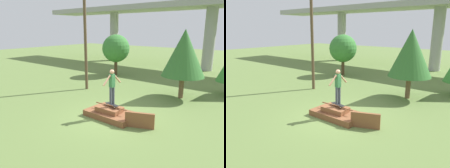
# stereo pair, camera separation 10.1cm
# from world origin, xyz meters

# --- Properties ---
(ground_plane) EXTENTS (80.00, 80.00, 0.00)m
(ground_plane) POSITION_xyz_m (0.00, 0.00, 0.00)
(ground_plane) COLOR olive
(scrap_pile) EXTENTS (2.47, 1.41, 0.58)m
(scrap_pile) POSITION_xyz_m (-0.01, -0.01, 0.20)
(scrap_pile) COLOR brown
(scrap_pile) RESTS_ON ground_plane
(scrap_plank_loose) EXTENTS (1.23, 0.61, 0.69)m
(scrap_plank_loose) POSITION_xyz_m (1.71, -0.15, 0.34)
(scrap_plank_loose) COLOR brown
(scrap_plank_loose) RESTS_ON ground_plane
(skateboard) EXTENTS (0.83, 0.34, 0.09)m
(skateboard) POSITION_xyz_m (0.06, 0.01, 0.66)
(skateboard) COLOR black
(skateboard) RESTS_ON scrap_pile
(skater) EXTENTS (0.26, 1.12, 1.68)m
(skater) POSITION_xyz_m (0.06, 0.01, 1.65)
(skater) COLOR #383D4C
(skater) RESTS_ON skateboard
(highway_overpass) EXTENTS (44.00, 4.69, 6.84)m
(highway_overpass) POSITION_xyz_m (0.00, 15.75, 6.01)
(highway_overpass) COLOR #9E9E99
(highway_overpass) RESTS_ON ground_plane
(utility_pole) EXTENTS (1.30, 0.20, 8.96)m
(utility_pole) POSITION_xyz_m (-4.58, 2.94, 4.60)
(utility_pole) COLOR brown
(utility_pole) RESTS_ON ground_plane
(tree_behind_left) EXTENTS (2.48, 2.48, 3.70)m
(tree_behind_left) POSITION_xyz_m (-5.90, 8.06, 2.44)
(tree_behind_left) COLOR #4C3823
(tree_behind_left) RESTS_ON ground_plane
(tree_mid_back) EXTENTS (2.55, 2.55, 4.18)m
(tree_mid_back) POSITION_xyz_m (1.47, 5.10, 2.76)
(tree_mid_back) COLOR brown
(tree_mid_back) RESTS_ON ground_plane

